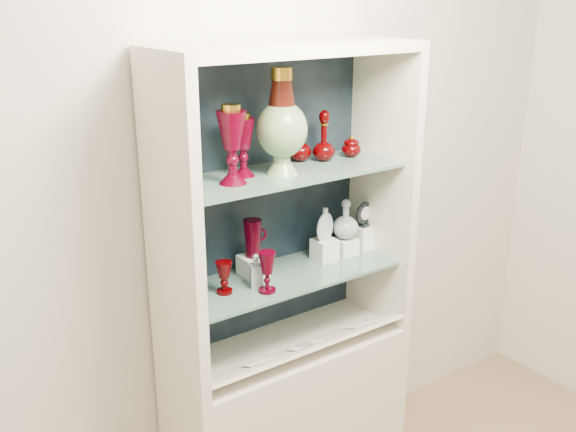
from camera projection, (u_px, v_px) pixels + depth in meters
wall_back at (256, 178)px, 2.58m from camera, size 3.50×0.02×2.80m
cabinet_base at (288, 421)px, 2.74m from camera, size 1.00×0.40×0.75m
cabinet_back_panel at (261, 198)px, 2.58m from camera, size 0.98×0.02×1.15m
cabinet_side_left at (172, 235)px, 2.17m from camera, size 0.04×0.40×1.15m
cabinet_side_right at (381, 189)px, 2.69m from camera, size 0.04×0.40×1.15m
cabinet_top_cap at (288, 48)px, 2.24m from camera, size 1.00×0.40×0.04m
shelf_lower at (285, 276)px, 2.54m from camera, size 0.92×0.34×0.01m
shelf_upper at (285, 173)px, 2.40m from camera, size 0.92×0.34×0.01m
label_ledge at (304, 348)px, 2.52m from camera, size 0.92×0.17×0.09m
label_card_0 at (257, 362)px, 2.40m from camera, size 0.10×0.06×0.03m
label_card_1 at (359, 325)px, 2.67m from camera, size 0.10×0.06×0.03m
label_card_2 at (308, 343)px, 2.53m from camera, size 0.10×0.06×0.03m
label_card_3 at (300, 346)px, 2.51m from camera, size 0.10×0.06×0.03m
pedestal_lamp_left at (232, 145)px, 2.20m from camera, size 0.13×0.13×0.28m
pedestal_lamp_right at (243, 145)px, 2.30m from camera, size 0.09×0.09×0.23m
enamel_urn at (282, 122)px, 2.31m from camera, size 0.23×0.23×0.39m
ruby_decanter_a at (324, 133)px, 2.52m from camera, size 0.12×0.12×0.23m
ruby_decanter_b at (300, 135)px, 2.52m from camera, size 0.11×0.11×0.21m
lidded_bowl at (351, 146)px, 2.61m from camera, size 0.10×0.10×0.09m
cobalt_goblet at (179, 277)px, 2.29m from camera, size 0.10×0.10×0.18m
ruby_goblet_tall at (267, 272)px, 2.36m from camera, size 0.07×0.07×0.16m
ruby_goblet_small at (224, 278)px, 2.36m from camera, size 0.08×0.08×0.12m
riser_ruby_pitcher at (253, 266)px, 2.52m from camera, size 0.10×0.10×0.08m
ruby_pitcher at (253, 238)px, 2.48m from camera, size 0.12×0.08×0.15m
clear_square_bottle at (256, 271)px, 2.41m from camera, size 0.06×0.06×0.13m
riser_flat_flask at (325, 250)px, 2.66m from camera, size 0.09×0.09×0.09m
flat_flask at (325, 223)px, 2.63m from camera, size 0.11×0.06×0.14m
riser_clear_round_decanter at (345, 246)px, 2.73m from camera, size 0.09×0.09×0.07m
clear_round_decanter at (346, 220)px, 2.69m from camera, size 0.14×0.14×0.17m
riser_cameo_medallion at (364, 238)px, 2.78m from camera, size 0.08×0.08×0.10m
cameo_medallion at (365, 214)px, 2.75m from camera, size 0.10×0.05×0.12m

